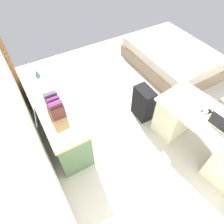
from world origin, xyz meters
TOP-DOWN VIEW (x-y plane):
  - ground_plane at (0.00, 0.00)m, footprint 5.06×5.06m
  - wall_back at (0.00, 2.03)m, footprint 4.05×0.10m
  - door_wooden at (1.47, 1.95)m, footprint 0.88×0.05m
  - desk at (-0.99, -0.05)m, footprint 1.51×0.83m
  - credenza at (0.43, 1.65)m, footprint 1.80×0.48m
  - bed at (0.81, -1.09)m, footprint 1.90×1.40m
  - suitcase_black at (-0.02, 0.28)m, footprint 0.36×0.22m
  - laptop at (-1.13, -0.04)m, footprint 0.34×0.26m
  - computer_mouse at (-0.87, -0.05)m, footprint 0.07×0.11m
  - cell_phone_by_mouse at (-0.87, -0.08)m, footprint 0.10×0.15m
  - book_row at (0.16, 1.65)m, footprint 0.35×0.17m
  - figurine_small at (0.99, 1.65)m, footprint 0.08×0.08m

SIDE VIEW (x-z plane):
  - ground_plane at x=0.00m, z-range 0.00..0.00m
  - bed at x=0.81m, z-range -0.05..0.53m
  - suitcase_black at x=-0.02m, z-range 0.00..0.60m
  - credenza at x=0.43m, z-range 0.00..0.73m
  - desk at x=-0.99m, z-range 0.02..0.74m
  - cell_phone_by_mouse at x=-0.87m, z-range 0.72..0.73m
  - computer_mouse at x=-0.87m, z-range 0.72..0.75m
  - laptop at x=-1.13m, z-range 0.67..0.88m
  - figurine_small at x=0.99m, z-range 0.73..0.84m
  - book_row at x=0.16m, z-range 0.72..0.96m
  - door_wooden at x=1.47m, z-range 0.00..2.04m
  - wall_back at x=0.00m, z-range 0.00..2.83m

